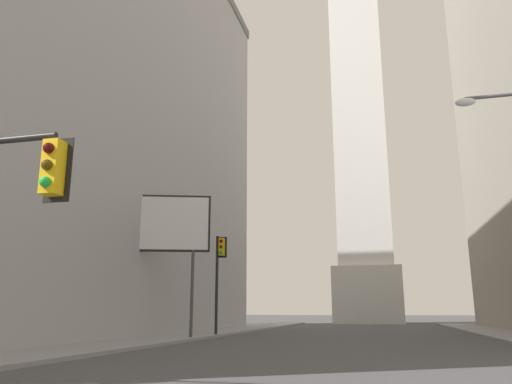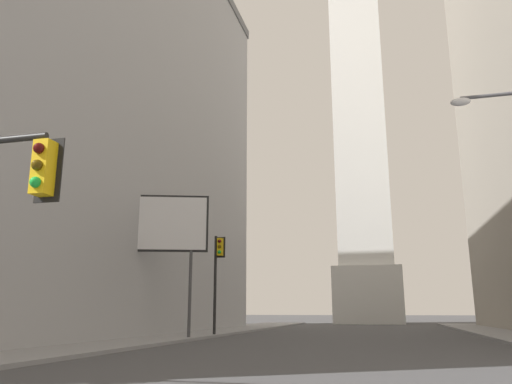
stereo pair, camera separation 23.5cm
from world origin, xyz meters
name	(u,v)px [view 1 (the left image)]	position (x,y,z in m)	size (l,w,h in m)	color
sidewalk_left	(136,341)	(-10.20, 23.63, 0.07)	(5.00, 78.77, 0.15)	gray
obelisk	(359,111)	(0.00, 65.64, 28.37)	(8.39, 8.39, 59.97)	silver
traffic_light_mid_left	(219,270)	(-7.92, 29.80, 4.07)	(0.76, 0.52, 6.19)	black
billboard_sign	(160,226)	(-10.14, 25.74, 6.25)	(5.43, 2.03, 8.08)	#3F3F42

